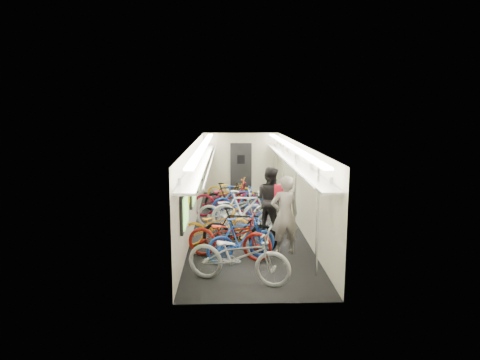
{
  "coord_description": "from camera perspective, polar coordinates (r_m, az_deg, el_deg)",
  "views": [
    {
      "loc": [
        -0.54,
        -12.0,
        3.38
      ],
      "look_at": [
        -0.15,
        1.18,
        1.15
      ],
      "focal_mm": 32.0,
      "sensor_mm": 36.0,
      "label": 1
    }
  ],
  "objects": [
    {
      "name": "bicycle_5",
      "position": [
        11.98,
        0.64,
        -4.01
      ],
      "size": [
        1.89,
        0.61,
        1.12
      ],
      "primitive_type": "imported",
      "rotation": [
        0.0,
        0.0,
        1.53
      ],
      "color": "white",
      "rests_on": "ground"
    },
    {
      "name": "bicycle_4",
      "position": [
        10.81,
        -3.2,
        -6.04
      ],
      "size": [
        1.89,
        1.16,
        0.94
      ],
      "primitive_type": "imported",
      "rotation": [
        0.0,
        0.0,
        1.89
      ],
      "color": "orange",
      "rests_on": "ground"
    },
    {
      "name": "passenger_mid",
      "position": [
        11.76,
        3.98,
        -2.61
      ],
      "size": [
        1.11,
        1.06,
        1.8
      ],
      "primitive_type": "imported",
      "rotation": [
        0.0,
        0.0,
        2.53
      ],
      "color": "black",
      "rests_on": "ground"
    },
    {
      "name": "bicycle_9",
      "position": [
        14.24,
        -1.63,
        -2.19
      ],
      "size": [
        1.62,
        0.74,
        0.94
      ],
      "primitive_type": "imported",
      "rotation": [
        0.0,
        0.0,
        1.76
      ],
      "color": "black",
      "rests_on": "ground"
    },
    {
      "name": "backpack",
      "position": [
        10.81,
        5.27,
        -1.65
      ],
      "size": [
        0.28,
        0.18,
        0.38
      ],
      "primitive_type": "cube",
      "rotation": [
        0.0,
        0.0,
        -0.16
      ],
      "color": "red",
      "rests_on": "passenger_near"
    },
    {
      "name": "bicycle_7",
      "position": [
        13.25,
        -0.15,
        -2.91
      ],
      "size": [
        1.75,
        0.66,
        1.02
      ],
      "primitive_type": "imported",
      "rotation": [
        0.0,
        0.0,
        1.68
      ],
      "color": "#19399A",
      "rests_on": "ground"
    },
    {
      "name": "train_car_shell",
      "position": [
        12.83,
        -0.9,
        1.88
      ],
      "size": [
        10.0,
        10.0,
        10.0
      ],
      "color": "black",
      "rests_on": "ground"
    },
    {
      "name": "bicycle_0",
      "position": [
        8.43,
        -0.19,
        -10.01
      ],
      "size": [
        2.22,
        1.39,
        1.1
      ],
      "primitive_type": "imported",
      "rotation": [
        0.0,
        0.0,
        1.23
      ],
      "color": "#ABACB0",
      "rests_on": "ground"
    },
    {
      "name": "bicycle_3",
      "position": [
        10.12,
        -0.03,
        -6.67
      ],
      "size": [
        1.88,
        0.87,
        1.09
      ],
      "primitive_type": "imported",
      "rotation": [
        0.0,
        0.0,
        1.37
      ],
      "color": "black",
      "rests_on": "ground"
    },
    {
      "name": "bicycle_2",
      "position": [
        9.73,
        -1.43,
        -7.51
      ],
      "size": [
        2.09,
        1.24,
        1.04
      ],
      "primitive_type": "imported",
      "rotation": [
        0.0,
        0.0,
        1.27
      ],
      "color": "maroon",
      "rests_on": "ground"
    },
    {
      "name": "bicycle_8",
      "position": [
        13.52,
        -1.88,
        -2.46
      ],
      "size": [
        2.2,
        1.04,
        1.11
      ],
      "primitive_type": "imported",
      "rotation": [
        0.0,
        0.0,
        1.72
      ],
      "color": "maroon",
      "rests_on": "ground"
    },
    {
      "name": "bicycle_6",
      "position": [
        12.23,
        -1.12,
        -3.95
      ],
      "size": [
        2.0,
        0.8,
        1.03
      ],
      "primitive_type": "imported",
      "rotation": [
        0.0,
        0.0,
        1.63
      ],
      "color": "#AFAFB4",
      "rests_on": "ground"
    },
    {
      "name": "passenger_near",
      "position": [
        9.98,
        5.98,
        -4.67
      ],
      "size": [
        0.76,
        0.58,
        1.86
      ],
      "primitive_type": "imported",
      "rotation": [
        0.0,
        0.0,
        3.36
      ],
      "color": "gray",
      "rests_on": "ground"
    },
    {
      "name": "bicycle_10",
      "position": [
        15.34,
        -1.27,
        -1.38
      ],
      "size": [
        1.85,
        1.05,
        0.92
      ],
      "primitive_type": "imported",
      "rotation": [
        0.0,
        0.0,
        1.31
      ],
      "color": "orange",
      "rests_on": "ground"
    },
    {
      "name": "bicycle_1",
      "position": [
        9.57,
        0.21,
        -7.89
      ],
      "size": [
        1.73,
        1.09,
        1.01
      ],
      "primitive_type": "imported",
      "rotation": [
        0.0,
        0.0,
        1.97
      ],
      "color": "#1C44AB",
      "rests_on": "ground"
    }
  ]
}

